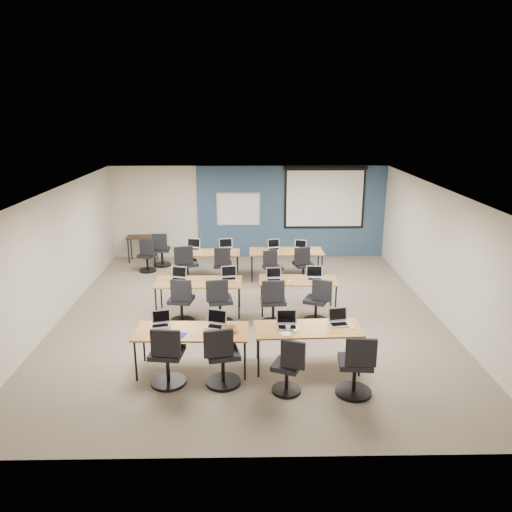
{
  "coord_description": "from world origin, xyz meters",
  "views": [
    {
      "loc": [
        -0.05,
        -9.87,
        4.28
      ],
      "look_at": [
        0.14,
        0.4,
        1.23
      ],
      "focal_mm": 35.0,
      "sensor_mm": 36.0,
      "label": 1
    }
  ],
  "objects_px": {
    "task_chair_2": "(288,371)",
    "laptop_7": "(315,276)",
    "training_table_back_left": "(207,254)",
    "task_chair_1": "(222,361)",
    "laptop_6": "(274,277)",
    "spare_chair_a": "(161,252)",
    "spare_chair_b": "(147,258)",
    "laptop_8": "(193,247)",
    "laptop_4": "(179,276)",
    "whiteboard": "(238,209)",
    "training_table_front_left": "(192,333)",
    "task_chair_5": "(219,305)",
    "task_chair_6": "(273,306)",
    "task_chair_10": "(272,271)",
    "training_table_mid_right": "(298,282)",
    "projector_screen": "(325,194)",
    "laptop_10": "(274,247)",
    "laptop_1": "(217,323)",
    "task_chair_0": "(167,361)",
    "task_chair_8": "(187,268)",
    "task_chair_7": "(317,304)",
    "laptop_2": "(287,323)",
    "training_table_mid_left": "(198,283)",
    "laptop_9": "(226,247)",
    "laptop_0": "(161,322)",
    "training_table_front_right": "(308,330)",
    "training_table_back_right": "(286,252)",
    "task_chair_3": "(356,370)",
    "task_chair_9": "(223,268)",
    "laptop_5": "(229,276)",
    "laptop_3": "(338,320)",
    "utility_table": "(142,240)",
    "task_chair_11": "(303,268)",
    "laptop_11": "(301,247)"
  },
  "relations": [
    {
      "from": "task_chair_3",
      "to": "laptop_2",
      "type": "bearing_deg",
      "value": 141.36
    },
    {
      "from": "training_table_mid_left",
      "to": "laptop_2",
      "type": "distance_m",
      "value": 2.88
    },
    {
      "from": "laptop_6",
      "to": "laptop_8",
      "type": "bearing_deg",
      "value": 123.33
    },
    {
      "from": "training_table_back_left",
      "to": "task_chair_1",
      "type": "xyz_separation_m",
      "value": [
        0.61,
        -5.21,
        -0.25
      ]
    },
    {
      "from": "training_table_mid_right",
      "to": "task_chair_3",
      "type": "distance_m",
      "value": 3.41
    },
    {
      "from": "spare_chair_b",
      "to": "task_chair_7",
      "type": "bearing_deg",
      "value": -25.14
    },
    {
      "from": "task_chair_7",
      "to": "spare_chair_a",
      "type": "bearing_deg",
      "value": 158.41
    },
    {
      "from": "training_table_mid_left",
      "to": "task_chair_1",
      "type": "distance_m",
      "value": 3.03
    },
    {
      "from": "task_chair_6",
      "to": "training_table_back_right",
      "type": "bearing_deg",
      "value": 77.01
    },
    {
      "from": "training_table_front_right",
      "to": "task_chair_5",
      "type": "bearing_deg",
      "value": 129.45
    },
    {
      "from": "task_chair_9",
      "to": "laptop_6",
      "type": "bearing_deg",
      "value": -56.56
    },
    {
      "from": "task_chair_6",
      "to": "laptop_8",
      "type": "distance_m",
      "value": 3.79
    },
    {
      "from": "task_chair_1",
      "to": "task_chair_5",
      "type": "xyz_separation_m",
      "value": [
        -0.16,
        2.35,
        -0.01
      ]
    },
    {
      "from": "training_table_back_right",
      "to": "task_chair_0",
      "type": "relative_size",
      "value": 1.82
    },
    {
      "from": "task_chair_1",
      "to": "task_chair_10",
      "type": "xyz_separation_m",
      "value": [
        1.03,
        4.7,
        -0.05
      ]
    },
    {
      "from": "projector_screen",
      "to": "task_chair_2",
      "type": "xyz_separation_m",
      "value": [
        -1.63,
        -7.42,
        -1.5
      ]
    },
    {
      "from": "task_chair_3",
      "to": "task_chair_6",
      "type": "height_order",
      "value": "task_chair_3"
    },
    {
      "from": "training_table_back_left",
      "to": "laptop_9",
      "type": "xyz_separation_m",
      "value": [
        0.46,
        0.27,
        0.12
      ]
    },
    {
      "from": "laptop_5",
      "to": "task_chair_6",
      "type": "distance_m",
      "value": 1.3
    },
    {
      "from": "training_table_front_left",
      "to": "task_chair_5",
      "type": "xyz_separation_m",
      "value": [
        0.36,
        1.85,
        -0.26
      ]
    },
    {
      "from": "spare_chair_b",
      "to": "spare_chair_a",
      "type": "bearing_deg",
      "value": 72.92
    },
    {
      "from": "training_table_front_left",
      "to": "laptop_6",
      "type": "bearing_deg",
      "value": 60.89
    },
    {
      "from": "laptop_5",
      "to": "task_chair_10",
      "type": "relative_size",
      "value": 0.36
    },
    {
      "from": "laptop_6",
      "to": "spare_chair_a",
      "type": "relative_size",
      "value": 0.34
    },
    {
      "from": "task_chair_1",
      "to": "task_chair_7",
      "type": "bearing_deg",
      "value": 40.19
    },
    {
      "from": "task_chair_10",
      "to": "training_table_mid_right",
      "type": "bearing_deg",
      "value": -98.85
    },
    {
      "from": "laptop_6",
      "to": "task_chair_11",
      "type": "bearing_deg",
      "value": 59.99
    },
    {
      "from": "training_table_back_right",
      "to": "laptop_5",
      "type": "bearing_deg",
      "value": -123.79
    },
    {
      "from": "training_table_back_left",
      "to": "task_chair_10",
      "type": "xyz_separation_m",
      "value": [
        1.64,
        -0.51,
        -0.29
      ]
    },
    {
      "from": "task_chair_0",
      "to": "laptop_6",
      "type": "height_order",
      "value": "task_chair_0"
    },
    {
      "from": "training_table_mid_left",
      "to": "laptop_9",
      "type": "distance_m",
      "value": 2.58
    },
    {
      "from": "laptop_3",
      "to": "laptop_9",
      "type": "xyz_separation_m",
      "value": [
        -2.12,
        4.75,
        0.0
      ]
    },
    {
      "from": "training_table_front_left",
      "to": "task_chair_5",
      "type": "bearing_deg",
      "value": 80.55
    },
    {
      "from": "spare_chair_a",
      "to": "laptop_2",
      "type": "bearing_deg",
      "value": -63.77
    },
    {
      "from": "laptop_4",
      "to": "whiteboard",
      "type": "bearing_deg",
      "value": 88.48
    },
    {
      "from": "whiteboard",
      "to": "utility_table",
      "type": "distance_m",
      "value": 2.91
    },
    {
      "from": "task_chair_1",
      "to": "task_chair_10",
      "type": "relative_size",
      "value": 1.1
    },
    {
      "from": "projector_screen",
      "to": "laptop_10",
      "type": "xyz_separation_m",
      "value": [
        -1.55,
        -1.7,
        -1.09
      ]
    },
    {
      "from": "projector_screen",
      "to": "task_chair_7",
      "type": "relative_size",
      "value": 2.45
    },
    {
      "from": "laptop_10",
      "to": "task_chair_6",
      "type": "bearing_deg",
      "value": -108.13
    },
    {
      "from": "task_chair_0",
      "to": "task_chair_8",
      "type": "relative_size",
      "value": 1.0
    },
    {
      "from": "laptop_10",
      "to": "task_chair_10",
      "type": "bearing_deg",
      "value": -110.94
    },
    {
      "from": "task_chair_1",
      "to": "task_chair_5",
      "type": "distance_m",
      "value": 2.35
    },
    {
      "from": "laptop_1",
      "to": "task_chair_6",
      "type": "xyz_separation_m",
      "value": [
        1.04,
        1.6,
        -0.37
      ]
    },
    {
      "from": "task_chair_7",
      "to": "laptop_10",
      "type": "xyz_separation_m",
      "value": [
        -0.74,
        3.07,
        0.39
      ]
    },
    {
      "from": "spare_chair_a",
      "to": "laptop_1",
      "type": "bearing_deg",
      "value": -73.69
    },
    {
      "from": "laptop_0",
      "to": "training_table_front_right",
      "type": "bearing_deg",
      "value": -17.21
    },
    {
      "from": "laptop_5",
      "to": "laptop_11",
      "type": "relative_size",
      "value": 1.1
    },
    {
      "from": "task_chair_2",
      "to": "laptop_7",
      "type": "height_order",
      "value": "laptop_7"
    },
    {
      "from": "task_chair_7",
      "to": "laptop_9",
      "type": "height_order",
      "value": "laptop_9"
    }
  ]
}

